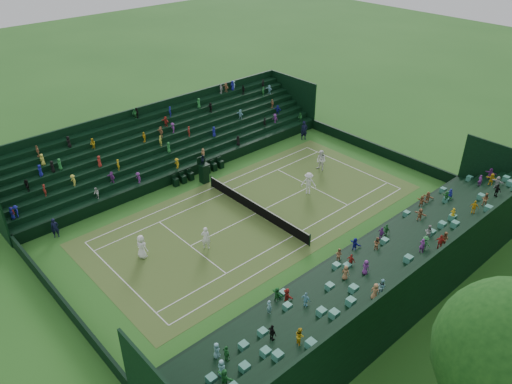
{
  "coord_description": "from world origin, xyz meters",
  "views": [
    {
      "loc": [
        24.67,
        -22.23,
        21.88
      ],
      "look_at": [
        0.0,
        0.0,
        2.0
      ],
      "focal_mm": 35.0,
      "sensor_mm": 36.0,
      "label": 1
    }
  ],
  "objects_px": {
    "tennis_net": "(256,208)",
    "umpire_chair": "(204,171)",
    "player_far_west": "(321,161)",
    "player_far_east": "(309,183)",
    "player_near_west": "(142,247)",
    "player_near_east": "(206,238)"
  },
  "relations": [
    {
      "from": "tennis_net",
      "to": "player_near_west",
      "type": "distance_m",
      "value": 9.7
    },
    {
      "from": "tennis_net",
      "to": "player_far_west",
      "type": "relative_size",
      "value": 5.9
    },
    {
      "from": "tennis_net",
      "to": "player_near_east",
      "type": "relative_size",
      "value": 6.41
    },
    {
      "from": "tennis_net",
      "to": "player_near_east",
      "type": "height_order",
      "value": "player_near_east"
    },
    {
      "from": "umpire_chair",
      "to": "player_near_east",
      "type": "height_order",
      "value": "umpire_chair"
    },
    {
      "from": "player_near_east",
      "to": "player_far_west",
      "type": "height_order",
      "value": "player_far_west"
    },
    {
      "from": "umpire_chair",
      "to": "player_near_west",
      "type": "relative_size",
      "value": 1.44
    },
    {
      "from": "umpire_chair",
      "to": "player_near_east",
      "type": "xyz_separation_m",
      "value": [
        7.81,
        -5.69,
        -0.22
      ]
    },
    {
      "from": "tennis_net",
      "to": "player_far_west",
      "type": "bearing_deg",
      "value": 98.74
    },
    {
      "from": "player_near_west",
      "to": "tennis_net",
      "type": "bearing_deg",
      "value": -113.75
    },
    {
      "from": "umpire_chair",
      "to": "player_far_west",
      "type": "height_order",
      "value": "umpire_chair"
    },
    {
      "from": "tennis_net",
      "to": "player_near_west",
      "type": "relative_size",
      "value": 6.38
    },
    {
      "from": "umpire_chair",
      "to": "player_near_east",
      "type": "distance_m",
      "value": 9.66
    },
    {
      "from": "player_near_west",
      "to": "player_near_east",
      "type": "height_order",
      "value": "player_near_west"
    },
    {
      "from": "tennis_net",
      "to": "umpire_chair",
      "type": "xyz_separation_m",
      "value": [
        -6.83,
        0.01,
        0.6
      ]
    },
    {
      "from": "tennis_net",
      "to": "player_near_west",
      "type": "bearing_deg",
      "value": -96.94
    },
    {
      "from": "player_far_west",
      "to": "player_far_east",
      "type": "distance_m",
      "value": 4.44
    },
    {
      "from": "player_near_west",
      "to": "player_near_east",
      "type": "relative_size",
      "value": 1.01
    },
    {
      "from": "tennis_net",
      "to": "player_far_east",
      "type": "relative_size",
      "value": 5.91
    },
    {
      "from": "umpire_chair",
      "to": "player_far_west",
      "type": "bearing_deg",
      "value": 59.8
    },
    {
      "from": "player_far_west",
      "to": "player_far_east",
      "type": "height_order",
      "value": "same"
    },
    {
      "from": "player_near_west",
      "to": "player_far_west",
      "type": "xyz_separation_m",
      "value": [
        -0.26,
        18.91,
        0.07
      ]
    }
  ]
}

